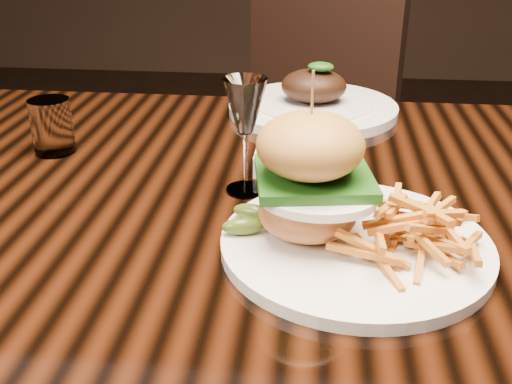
# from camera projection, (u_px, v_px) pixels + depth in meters

# --- Properties ---
(dining_table) EXTENTS (1.60, 0.90, 0.75)m
(dining_table) POSITION_uv_depth(u_px,v_px,m) (297.00, 242.00, 0.86)
(dining_table) COLOR black
(dining_table) RESTS_ON ground
(burger_plate) EXTENTS (0.31, 0.31, 0.21)m
(burger_plate) POSITION_uv_depth(u_px,v_px,m) (347.00, 209.00, 0.67)
(burger_plate) COLOR white
(burger_plate) RESTS_ON dining_table
(ramekin) EXTENTS (0.07, 0.07, 0.03)m
(ramekin) POSITION_uv_depth(u_px,v_px,m) (278.00, 161.00, 0.89)
(ramekin) COLOR white
(ramekin) RESTS_ON dining_table
(wine_glass) EXTENTS (0.06, 0.06, 0.16)m
(wine_glass) POSITION_uv_depth(u_px,v_px,m) (245.00, 111.00, 0.79)
(wine_glass) COLOR white
(wine_glass) RESTS_ON dining_table
(water_tumbler) EXTENTS (0.06, 0.06, 0.09)m
(water_tumbler) POSITION_uv_depth(u_px,v_px,m) (52.00, 126.00, 0.95)
(water_tumbler) COLOR white
(water_tumbler) RESTS_ON dining_table
(far_dish) EXTENTS (0.32, 0.32, 0.10)m
(far_dish) POSITION_uv_depth(u_px,v_px,m) (313.00, 103.00, 1.14)
(far_dish) COLOR white
(far_dish) RESTS_ON dining_table
(chair_far) EXTENTS (0.61, 0.61, 0.95)m
(chair_far) POSITION_uv_depth(u_px,v_px,m) (304.00, 126.00, 1.71)
(chair_far) COLOR black
(chair_far) RESTS_ON ground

